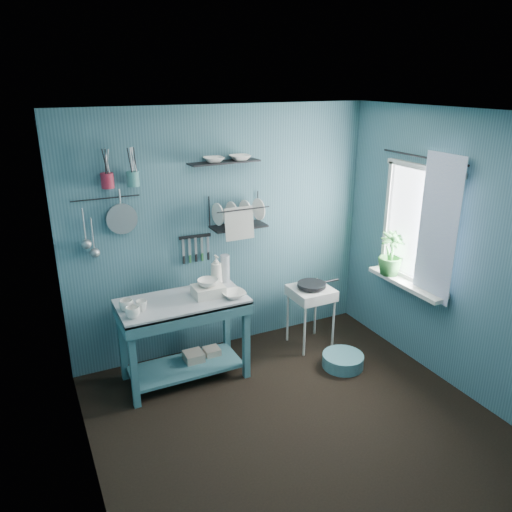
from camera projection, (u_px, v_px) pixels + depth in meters
name	position (u px, v px, depth m)	size (l,w,h in m)	color
floor	(295.00, 421.00, 4.20)	(3.20, 3.20, 0.00)	black
ceiling	(305.00, 114.00, 3.35)	(3.20, 3.20, 0.00)	silver
wall_back	(223.00, 233.00, 5.05)	(3.20, 3.20, 0.00)	#335C69
wall_front	(451.00, 390.00, 2.51)	(3.20, 3.20, 0.00)	#335C69
wall_left	(79.00, 329.00, 3.12)	(3.00, 3.00, 0.00)	#335C69
wall_right	(454.00, 254.00, 4.44)	(3.00, 3.00, 0.00)	#335C69
work_counter	(184.00, 340.00, 4.68)	(1.16, 0.58, 0.82)	#376974
mug_left	(133.00, 312.00, 4.19)	(0.12, 0.12, 0.10)	white
mug_mid	(142.00, 306.00, 4.32)	(0.10, 0.10, 0.09)	white
mug_right	(126.00, 305.00, 4.32)	(0.12, 0.12, 0.10)	white
wash_tub	(208.00, 291.00, 4.61)	(0.28, 0.22, 0.10)	silver
tub_bowl	(208.00, 283.00, 4.58)	(0.20, 0.20, 0.06)	white
soap_bottle	(216.00, 270.00, 4.83)	(0.12, 0.12, 0.30)	silver
water_bottle	(225.00, 269.00, 4.89)	(0.09, 0.09, 0.28)	#A5AEB8
counter_bowl	(234.00, 294.00, 4.59)	(0.22, 0.22, 0.05)	white
hotplate_stand	(310.00, 316.00, 5.31)	(0.41, 0.41, 0.66)	silver
frying_pan	(312.00, 285.00, 5.19)	(0.30, 0.30, 0.04)	black
knife_strip	(195.00, 236.00, 4.89)	(0.32, 0.02, 0.03)	black
dish_rack	(239.00, 212.00, 4.90)	(0.55, 0.24, 0.32)	black
upper_shelf	(224.00, 162.00, 4.71)	(0.70, 0.18, 0.01)	black
shelf_bowl_left	(214.00, 155.00, 4.64)	(0.19, 0.19, 0.05)	white
shelf_bowl_right	(240.00, 150.00, 4.74)	(0.20, 0.20, 0.05)	white
utensil_cup_magenta	(107.00, 181.00, 4.31)	(0.11, 0.11, 0.13)	maroon
utensil_cup_teal	(133.00, 179.00, 4.40)	(0.11, 0.11, 0.13)	teal
colander	(122.00, 219.00, 4.50)	(0.28, 0.28, 0.03)	#A4A8AC
ladle_outer	(84.00, 225.00, 4.37)	(0.01, 0.01, 0.30)	#A4A8AC
ladle_inner	(92.00, 234.00, 4.43)	(0.01, 0.01, 0.30)	#A4A8AC
hook_rail	(106.00, 198.00, 4.40)	(0.01, 0.01, 0.60)	black
window_glass	(419.00, 225.00, 4.76)	(1.10, 1.10, 0.00)	white
windowsill	(405.00, 284.00, 4.93)	(0.16, 0.95, 0.04)	silver
curtain	(438.00, 229.00, 4.46)	(1.35, 1.35, 0.00)	white
curtain_rod	(423.00, 157.00, 4.52)	(0.02, 0.02, 1.05)	black
potted_plant	(391.00, 254.00, 5.03)	(0.25, 0.25, 0.45)	#2C7030
storage_tin_large	(194.00, 362.00, 4.87)	(0.18, 0.18, 0.22)	gray
storage_tin_small	(212.00, 357.00, 4.98)	(0.15, 0.15, 0.20)	gray
floor_basin	(343.00, 361.00, 4.98)	(0.41, 0.41, 0.13)	teal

